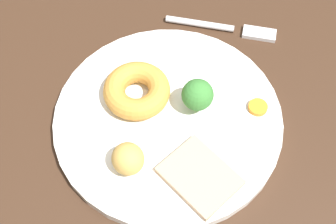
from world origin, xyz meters
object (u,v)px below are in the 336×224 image
meat_slice_main (200,176)px  roast_potato_left (128,159)px  carrot_coin_front (258,107)px  dinner_plate (168,119)px  broccoli_floret (198,95)px  yorkshire_pudding (137,90)px  fork (224,28)px

meat_slice_main → roast_potato_left: bearing=-83.5°
roast_potato_left → carrot_coin_front: bearing=133.5°
meat_slice_main → carrot_coin_front: 11.54cm
dinner_plate → broccoli_floret: bearing=128.5°
broccoli_floret → carrot_coin_front: bearing=105.3°
meat_slice_main → dinner_plate: bearing=-139.0°
yorkshire_pudding → dinner_plate: bearing=70.0°
dinner_plate → carrot_coin_front: size_ratio=11.78×
carrot_coin_front → roast_potato_left: bearing=-46.5°
yorkshire_pudding → roast_potato_left: (8.98, 2.13, 0.38)cm
dinner_plate → yorkshire_pudding: 5.11cm
fork → broccoli_floret: bearing=-96.1°
fork → meat_slice_main: bearing=-89.0°
carrot_coin_front → fork: size_ratio=0.15×
roast_potato_left → fork: 24.55cm
carrot_coin_front → fork: (-12.22, -6.92, -1.29)cm
yorkshire_pudding → broccoli_floret: 7.41cm
dinner_plate → meat_slice_main: meat_slice_main is taller
carrot_coin_front → broccoli_floret: size_ratio=0.51×
broccoli_floret → fork: bearing=179.4°
dinner_plate → fork: size_ratio=1.78×
dinner_plate → carrot_coin_front: (-4.22, 9.95, 0.98)cm
carrot_coin_front → broccoli_floret: 7.69cm
meat_slice_main → carrot_coin_front: size_ratio=3.42×
meat_slice_main → carrot_coin_front: (-10.70, 4.32, -0.12)cm
meat_slice_main → fork: 23.11cm
carrot_coin_front → yorkshire_pudding: bearing=-79.7°
roast_potato_left → fork: roast_potato_left is taller
broccoli_floret → yorkshire_pudding: bearing=-84.7°
roast_potato_left → fork: size_ratio=0.25×
broccoli_floret → fork: (-14.16, 0.16, -3.57)cm
dinner_plate → roast_potato_left: size_ratio=7.25×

